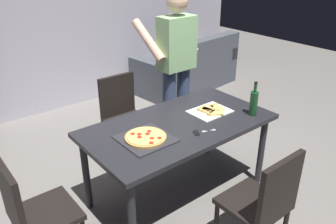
# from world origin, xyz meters

# --- Properties ---
(ground_plane) EXTENTS (12.00, 12.00, 0.00)m
(ground_plane) POSITION_xyz_m (0.00, 0.00, 0.00)
(ground_plane) COLOR gray
(back_wall) EXTENTS (6.40, 0.10, 2.80)m
(back_wall) POSITION_xyz_m (0.00, 2.60, 1.40)
(back_wall) COLOR #BCB7C6
(back_wall) RESTS_ON ground_plane
(dining_table) EXTENTS (1.64, 0.88, 0.75)m
(dining_table) POSITION_xyz_m (0.00, 0.00, 0.67)
(dining_table) COLOR #232328
(dining_table) RESTS_ON ground_plane
(chair_near_camera) EXTENTS (0.42, 0.42, 0.90)m
(chair_near_camera) POSITION_xyz_m (-0.00, -0.92, 0.51)
(chair_near_camera) COLOR black
(chair_near_camera) RESTS_ON ground_plane
(chair_far_side) EXTENTS (0.42, 0.42, 0.90)m
(chair_far_side) POSITION_xyz_m (0.00, 0.92, 0.51)
(chair_far_side) COLOR black
(chair_far_side) RESTS_ON ground_plane
(chair_left_end) EXTENTS (0.42, 0.42, 0.90)m
(chair_left_end) POSITION_xyz_m (-1.31, 0.00, 0.51)
(chair_left_end) COLOR black
(chair_left_end) RESTS_ON ground_plane
(couch) EXTENTS (1.78, 1.03, 0.85)m
(couch) POSITION_xyz_m (1.91, 1.99, 0.30)
(couch) COLOR #4C515B
(couch) RESTS_ON ground_plane
(person_serving_pizza) EXTENTS (0.55, 0.54, 1.75)m
(person_serving_pizza) POSITION_xyz_m (0.55, 0.70, 1.00)
(person_serving_pizza) COLOR #38476B
(person_serving_pizza) RESTS_ON ground_plane
(pepperoni_pizza_on_tray) EXTENTS (0.39, 0.39, 0.04)m
(pepperoni_pizza_on_tray) POSITION_xyz_m (-0.38, -0.05, 0.77)
(pepperoni_pizza_on_tray) COLOR #2D2D33
(pepperoni_pizza_on_tray) RESTS_ON dining_table
(pizza_slices_on_towel) EXTENTS (0.36, 0.29, 0.03)m
(pizza_slices_on_towel) POSITION_xyz_m (0.37, -0.01, 0.76)
(pizza_slices_on_towel) COLOR white
(pizza_slices_on_towel) RESTS_ON dining_table
(wine_bottle) EXTENTS (0.07, 0.07, 0.32)m
(wine_bottle) POSITION_xyz_m (0.62, -0.29, 0.87)
(wine_bottle) COLOR #194723
(wine_bottle) RESTS_ON dining_table
(kitchen_scissors) EXTENTS (0.20, 0.12, 0.01)m
(kitchen_scissors) POSITION_xyz_m (0.03, -0.24, 0.76)
(kitchen_scissors) COLOR silver
(kitchen_scissors) RESTS_ON dining_table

